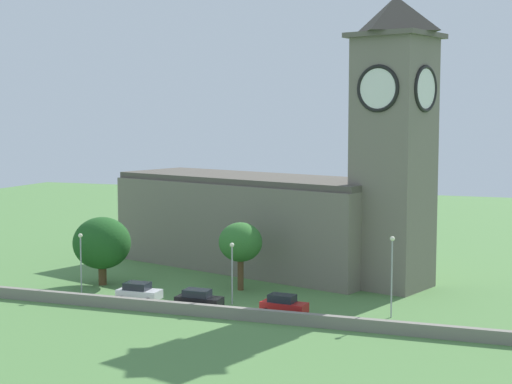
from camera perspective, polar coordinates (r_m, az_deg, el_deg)
name	(u,v)px	position (r m, az deg, el deg)	size (l,w,h in m)	color
ground_plane	(294,282)	(87.80, 2.70, -6.36)	(200.00, 200.00, 0.00)	#517F42
church	(284,204)	(92.17, 2.01, -0.82)	(40.53, 21.79, 30.02)	slate
quay_barrier	(237,313)	(71.91, -1.38, -8.59)	(53.02, 0.70, 1.08)	gray
car_white	(139,292)	(79.13, -8.31, -7.03)	(4.21, 2.35, 1.90)	silver
car_black	(199,299)	(75.71, -4.08, -7.58)	(4.38, 2.22, 1.84)	black
car_red	(284,305)	(73.26, 1.97, -8.00)	(4.33, 2.40, 1.89)	red
streetlamp_west_end	(81,252)	(83.68, -12.31, -4.19)	(0.44, 0.44, 6.07)	#9EA0A5
streetlamp_west_mid	(232,262)	(76.67, -1.71, -5.00)	(0.44, 0.44, 5.96)	#9EA0A5
streetlamp_central	(392,264)	(72.70, 9.61, -5.03)	(0.44, 0.44, 7.33)	#9EA0A5
tree_riverside_east	(102,243)	(86.88, -10.86, -3.58)	(6.12, 6.12, 7.25)	brown
tree_churchyard	(241,243)	(82.73, -1.11, -3.60)	(4.50, 4.50, 7.03)	brown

